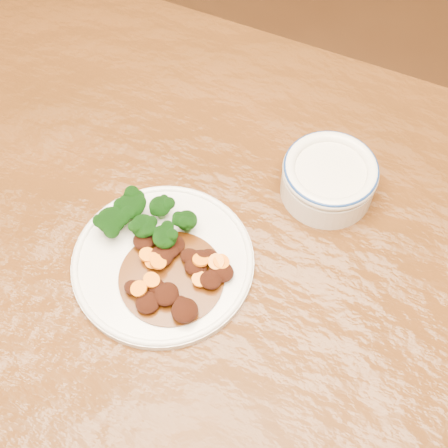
% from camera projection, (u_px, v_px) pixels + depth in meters
% --- Properties ---
extents(ground, '(4.00, 4.00, 0.00)m').
position_uv_depth(ground, '(214.00, 426.00, 1.43)').
color(ground, '#492712').
rests_on(ground, ground).
extents(dining_table, '(1.51, 0.91, 0.75)m').
position_uv_depth(dining_table, '(208.00, 303.00, 0.86)').
color(dining_table, '#4C270D').
rests_on(dining_table, ground).
extents(dinner_plate, '(0.23, 0.23, 0.01)m').
position_uv_depth(dinner_plate, '(163.00, 262.00, 0.79)').
color(dinner_plate, silver).
rests_on(dinner_plate, dining_table).
extents(broccoli_florets, '(0.12, 0.08, 0.04)m').
position_uv_depth(broccoli_florets, '(142.00, 217.00, 0.80)').
color(broccoli_florets, '#5A8645').
rests_on(broccoli_florets, dinner_plate).
extents(mince_stew, '(0.14, 0.13, 0.02)m').
position_uv_depth(mince_stew, '(178.00, 274.00, 0.77)').
color(mince_stew, '#492107').
rests_on(mince_stew, dinner_plate).
extents(dip_bowl, '(0.13, 0.13, 0.06)m').
position_uv_depth(dip_bowl, '(329.00, 178.00, 0.83)').
color(dip_bowl, silver).
rests_on(dip_bowl, dining_table).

